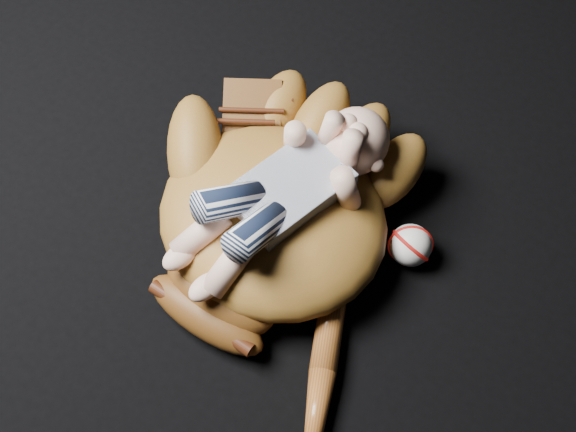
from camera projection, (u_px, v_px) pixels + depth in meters
The scene contains 4 objects.
baseball_glove at pixel (273, 213), 1.11m from camera, with size 0.45×0.52×0.16m, color brown, non-canonical shape.
newborn_baby at pixel (274, 197), 1.05m from camera, with size 0.18×0.39×0.16m, color #E9B296, non-canonical shape.
baseball_bat at pixel (320, 389), 1.04m from camera, with size 0.04×0.44×0.04m, color brown, non-canonical shape.
baseball at pixel (410, 245), 1.13m from camera, with size 0.07×0.07×0.07m, color white.
Camera 1 is at (0.39, -0.30, 1.05)m, focal length 45.00 mm.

